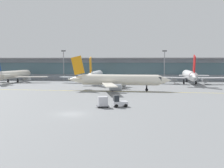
{
  "coord_description": "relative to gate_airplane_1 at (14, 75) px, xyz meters",
  "views": [
    {
      "loc": [
        9.91,
        -42.32,
        8.13
      ],
      "look_at": [
        4.5,
        20.81,
        3.0
      ],
      "focal_mm": 45.24,
      "sensor_mm": 36.0,
      "label": 1
    }
  ],
  "objects": [
    {
      "name": "gate_airplane_1",
      "position": [
        0.0,
        0.0,
        0.0
      ],
      "size": [
        27.45,
        29.59,
        9.8
      ],
      "rotation": [
        0.0,
        0.0,
        1.5
      ],
      "color": "silver",
      "rests_on": "ground_plane"
    },
    {
      "name": "baggage_tug",
      "position": [
        43.94,
        -55.69,
        -2.05
      ],
      "size": [
        2.89,
        2.22,
        2.1
      ],
      "rotation": [
        0.0,
        0.0,
        0.29
      ],
      "color": "silver",
      "rests_on": "ground_plane"
    },
    {
      "name": "gate_airplane_3",
      "position": [
        66.07,
        -2.16,
        0.13
      ],
      "size": [
        28.65,
        30.87,
        10.22
      ],
      "rotation": [
        0.0,
        0.0,
        1.5
      ],
      "color": "white",
      "rests_on": "ground_plane"
    },
    {
      "name": "apron_light_mast_2",
      "position": [
        58.43,
        11.27,
        4.01
      ],
      "size": [
        1.8,
        0.36,
        12.54
      ],
      "color": "gray",
      "rests_on": "ground_plane"
    },
    {
      "name": "cargo_dolly_lead",
      "position": [
        41.13,
        -56.54,
        -1.88
      ],
      "size": [
        2.47,
        2.14,
        1.94
      ],
      "rotation": [
        0.0,
        0.0,
        0.29
      ],
      "color": "#595B60",
      "rests_on": "ground_plane"
    },
    {
      "name": "gate_airplane_2",
      "position": [
        31.86,
        -1.07,
        -0.04
      ],
      "size": [
        27.13,
        29.06,
        9.66
      ],
      "rotation": [
        0.0,
        0.0,
        1.57
      ],
      "color": "white",
      "rests_on": "ground_plane"
    },
    {
      "name": "apron_light_mast_1",
      "position": [
        16.19,
        12.51,
        4.1
      ],
      "size": [
        1.8,
        0.36,
        12.73
      ],
      "color": "gray",
      "rests_on": "ground_plane"
    },
    {
      "name": "ground_plane",
      "position": [
        37.04,
        -63.06,
        -2.94
      ],
      "size": [
        400.0,
        400.0,
        0.0
      ],
      "primitive_type": "plane",
      "color": "gray"
    },
    {
      "name": "taxiway_centreline_stripe",
      "position": [
        42.49,
        -29.93,
        -2.93
      ],
      "size": [
        109.75,
        8.17,
        0.01
      ],
      "primitive_type": "cube",
      "rotation": [
        0.0,
        0.0,
        -0.07
      ],
      "color": "yellow",
      "rests_on": "ground_plane"
    },
    {
      "name": "taxiing_regional_jet",
      "position": [
        42.11,
        -27.9,
        -0.02
      ],
      "size": [
        29.38,
        27.25,
        9.73
      ],
      "rotation": [
        0.0,
        0.0,
        -0.07
      ],
      "color": "silver",
      "rests_on": "ground_plane"
    },
    {
      "name": "terminal_concourse",
      "position": [
        37.04,
        20.48,
        1.98
      ],
      "size": [
        203.15,
        11.0,
        9.6
      ],
      "color": "#8C939E",
      "rests_on": "ground_plane"
    }
  ]
}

